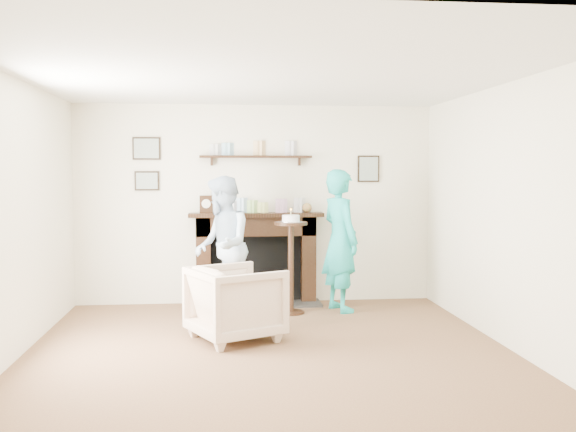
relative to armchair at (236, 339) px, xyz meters
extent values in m
plane|color=brown|center=(0.30, -0.68, 0.00)|extent=(5.00, 5.00, 0.00)
cube|color=#F0EACC|center=(0.30, 1.82, 1.25)|extent=(4.50, 0.04, 2.50)
cube|color=#F0EACC|center=(-1.95, -0.68, 1.25)|extent=(0.04, 5.00, 2.50)
cube|color=#F0EACC|center=(2.55, -0.68, 1.25)|extent=(0.04, 5.00, 2.50)
cube|color=silver|center=(0.30, -0.68, 2.50)|extent=(4.50, 5.00, 0.04)
cube|color=black|center=(-0.36, 1.72, 0.55)|extent=(0.18, 0.20, 1.10)
cube|color=black|center=(0.96, 1.72, 0.55)|extent=(0.18, 0.20, 1.10)
cube|color=black|center=(0.30, 1.72, 0.98)|extent=(1.50, 0.20, 0.24)
cube|color=black|center=(0.30, 1.79, 0.43)|extent=(1.14, 0.06, 0.86)
cube|color=#2D2B28|center=(0.30, 1.60, 0.01)|extent=(1.60, 0.44, 0.03)
cube|color=black|center=(0.30, 1.69, 1.12)|extent=(1.68, 0.26, 0.05)
cube|color=black|center=(0.30, 1.75, 1.85)|extent=(1.40, 0.15, 0.03)
cube|color=black|center=(-1.05, 1.81, 1.95)|extent=(0.34, 0.03, 0.28)
cube|color=black|center=(-1.05, 1.81, 1.55)|extent=(0.30, 0.03, 0.24)
cube|color=black|center=(1.75, 1.81, 1.70)|extent=(0.28, 0.03, 0.34)
cube|color=black|center=(-0.32, 1.69, 1.26)|extent=(0.16, 0.09, 0.22)
cylinder|color=silver|center=(-0.32, 1.65, 1.27)|extent=(0.11, 0.01, 0.11)
sphere|color=green|center=(0.94, 1.69, 1.21)|extent=(0.12, 0.12, 0.12)
imported|color=#C7B494|center=(0.00, 0.00, 0.00)|extent=(1.07, 1.06, 0.74)
imported|color=silver|center=(-0.13, 1.08, 0.00)|extent=(0.67, 0.83, 1.62)
imported|color=#20ABB7|center=(1.27, 1.21, 0.00)|extent=(0.59, 0.72, 1.69)
cylinder|color=black|center=(0.67, 1.12, 0.01)|extent=(0.32, 0.32, 0.02)
cylinder|color=black|center=(0.67, 1.12, 0.53)|extent=(0.07, 0.07, 1.02)
cylinder|color=black|center=(0.67, 1.12, 1.06)|extent=(0.39, 0.39, 0.03)
cylinder|color=silver|center=(0.67, 1.12, 1.08)|extent=(0.26, 0.26, 0.01)
cylinder|color=white|center=(0.67, 1.12, 1.12)|extent=(0.20, 0.20, 0.07)
cylinder|color=beige|center=(0.67, 1.12, 1.19)|extent=(0.01, 0.01, 0.06)
sphere|color=orange|center=(0.67, 1.12, 1.23)|extent=(0.02, 0.02, 0.02)
camera|label=1|loc=(-0.14, -6.29, 1.67)|focal=40.00mm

